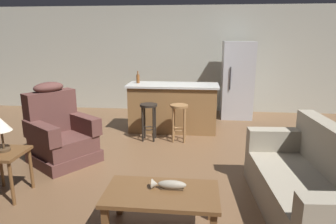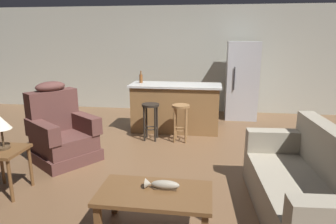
# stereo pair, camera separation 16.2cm
# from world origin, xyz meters

# --- Properties ---
(ground_plane) EXTENTS (12.00, 12.00, 0.00)m
(ground_plane) POSITION_xyz_m (0.00, 0.00, 0.00)
(ground_plane) COLOR brown
(back_wall) EXTENTS (12.00, 0.05, 2.60)m
(back_wall) POSITION_xyz_m (0.00, 3.12, 1.30)
(back_wall) COLOR #B2B2A3
(back_wall) RESTS_ON ground_plane
(coffee_table) EXTENTS (1.10, 0.60, 0.42)m
(coffee_table) POSITION_xyz_m (0.18, -1.92, 0.36)
(coffee_table) COLOR brown
(coffee_table) RESTS_ON ground_plane
(fish_figurine) EXTENTS (0.34, 0.10, 0.10)m
(fish_figurine) POSITION_xyz_m (0.24, -1.85, 0.46)
(fish_figurine) COLOR #4C3823
(fish_figurine) RESTS_ON coffee_table
(couch) EXTENTS (0.96, 1.95, 0.94)m
(couch) POSITION_xyz_m (1.71, -1.50, 0.34)
(couch) COLOR #9E937F
(couch) RESTS_ON ground_plane
(recliner_near_lamp) EXTENTS (1.17, 1.17, 1.20)m
(recliner_near_lamp) POSITION_xyz_m (-1.57, -0.36, 0.42)
(recliner_near_lamp) COLOR brown
(recliner_near_lamp) RESTS_ON ground_plane
(end_table) EXTENTS (0.48, 0.48, 0.56)m
(end_table) POSITION_xyz_m (-1.75, -1.44, 0.46)
(end_table) COLOR brown
(end_table) RESTS_ON ground_plane
(table_lamp) EXTENTS (0.24, 0.24, 0.41)m
(table_lamp) POSITION_xyz_m (-1.74, -1.42, 0.87)
(table_lamp) COLOR #4C3823
(table_lamp) RESTS_ON end_table
(kitchen_island) EXTENTS (1.80, 0.70, 0.95)m
(kitchen_island) POSITION_xyz_m (0.00, 1.35, 0.48)
(kitchen_island) COLOR olive
(kitchen_island) RESTS_ON ground_plane
(bar_stool_left) EXTENTS (0.32, 0.32, 0.68)m
(bar_stool_left) POSITION_xyz_m (-0.38, 0.72, 0.47)
(bar_stool_left) COLOR black
(bar_stool_left) RESTS_ON ground_plane
(bar_stool_right) EXTENTS (0.32, 0.32, 0.68)m
(bar_stool_right) POSITION_xyz_m (0.17, 0.72, 0.47)
(bar_stool_right) COLOR olive
(bar_stool_right) RESTS_ON ground_plane
(refrigerator) EXTENTS (0.70, 0.69, 1.76)m
(refrigerator) POSITION_xyz_m (1.39, 2.55, 0.88)
(refrigerator) COLOR #B7B7BC
(refrigerator) RESTS_ON ground_plane
(bottle_tall_green) EXTENTS (0.07, 0.07, 0.24)m
(bottle_tall_green) POSITION_xyz_m (-0.72, 1.44, 1.04)
(bottle_tall_green) COLOR brown
(bottle_tall_green) RESTS_ON kitchen_island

